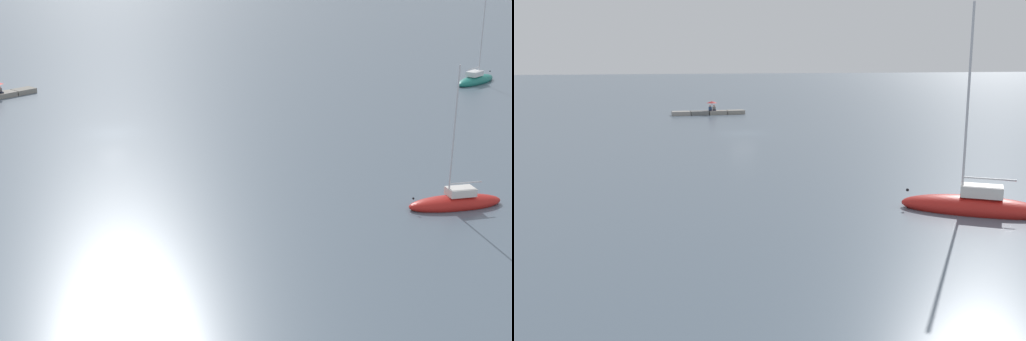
% 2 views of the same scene
% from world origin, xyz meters
% --- Properties ---
extents(ground_plane, '(500.00, 500.00, 0.00)m').
position_xyz_m(ground_plane, '(0.00, 0.00, 0.00)').
color(ground_plane, slate).
extents(person_seated_grey_left, '(0.41, 0.62, 0.73)m').
position_xyz_m(person_seated_grey_left, '(-0.76, -20.50, 0.78)').
color(person_seated_grey_left, '#1E2333').
rests_on(person_seated_grey_left, seawall_pier).
extents(sailboat_teal_mid, '(7.49, 2.54, 10.89)m').
position_xyz_m(sailboat_teal_mid, '(-42.51, 14.97, 0.37)').
color(sailboat_teal_mid, '#197266').
rests_on(sailboat_teal_mid, ground_plane).
extents(sailboat_red_outer, '(6.56, 5.45, 10.04)m').
position_xyz_m(sailboat_red_outer, '(-3.86, 32.19, 0.34)').
color(sailboat_red_outer, red).
rests_on(sailboat_red_outer, ground_plane).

